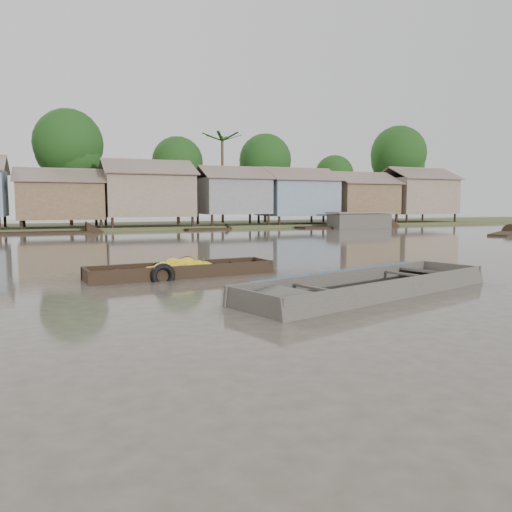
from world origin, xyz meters
name	(u,v)px	position (x,y,z in m)	size (l,w,h in m)	color
ground	(276,294)	(0.00, 0.00, 0.00)	(120.00, 120.00, 0.00)	#464035
riverbank	(149,190)	(3.03, 31.86, 3.07)	(120.00, 12.47, 10.22)	#384723
banana_boat	(180,271)	(-1.30, 3.51, 0.13)	(5.26, 1.73, 0.72)	black
viewer_boat	(370,291)	(2.02, -0.63, 0.05)	(7.05, 3.69, 0.55)	#413D37
distant_boats	(294,227)	(12.84, 24.66, 0.23)	(46.45, 15.39, 1.38)	black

